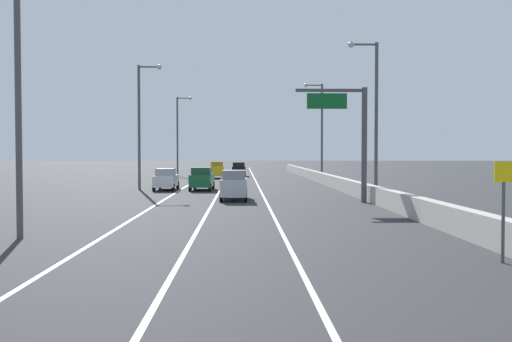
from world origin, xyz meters
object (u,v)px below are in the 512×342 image
car_white_3 (166,179)px  overhead_sign_gantry (353,130)px  car_black_1 (239,169)px  car_silver_0 (234,185)px  lamp_post_left_mid (142,119)px  car_green_2 (202,179)px  lamp_post_left_far (179,131)px  lamp_post_right_third (320,126)px  lamp_post_right_second (373,110)px  lamp_post_left_near (24,73)px  car_yellow_4 (217,170)px  speed_advisory_sign (504,204)px

car_white_3 → overhead_sign_gantry: bearing=-42.8°
car_black_1 → car_silver_0: bearing=-90.2°
lamp_post_left_mid → car_green_2: bearing=-10.3°
overhead_sign_gantry → lamp_post_left_far: (-15.89, 42.18, 1.54)m
lamp_post_left_mid → car_silver_0: (8.25, -11.26, -5.24)m
overhead_sign_gantry → lamp_post_right_third: lamp_post_right_third is taller
car_black_1 → car_green_2: car_green_2 is taller
car_silver_0 → car_white_3: car_silver_0 is taller
lamp_post_right_second → lamp_post_left_near: (-17.35, -17.90, 0.00)m
car_green_2 → car_white_3: car_green_2 is taller
lamp_post_right_third → lamp_post_left_mid: same height
lamp_post_left_far → car_yellow_4: size_ratio=2.60×
overhead_sign_gantry → lamp_post_right_second: bearing=54.8°
lamp_post_right_third → lamp_post_left_far: size_ratio=1.00×
overhead_sign_gantry → car_white_3: 19.22m
car_silver_0 → car_green_2: bearing=105.8°
lamp_post_left_far → car_white_3: bearing=-86.0°
car_silver_0 → car_green_2: 10.69m
overhead_sign_gantry → car_white_3: overhead_sign_gantry is taller
lamp_post_left_mid → car_white_3: lamp_post_left_mid is taller
lamp_post_right_third → lamp_post_left_near: 45.09m
lamp_post_left_far → lamp_post_right_third: bearing=-41.8°
lamp_post_left_far → car_silver_0: size_ratio=2.38×
lamp_post_left_mid → lamp_post_left_far: 28.67m
lamp_post_left_near → car_yellow_4: (5.05, 50.81, -5.21)m
car_white_3 → lamp_post_right_second: bearing=-32.6°
speed_advisory_sign → car_silver_0: 24.05m
car_black_1 → car_yellow_4: (-2.75, -5.61, 0.10)m
lamp_post_right_second → lamp_post_right_third: size_ratio=1.00×
speed_advisory_sign → lamp_post_left_near: bearing=161.9°
lamp_post_right_second → lamp_post_left_near: same height
overhead_sign_gantry → lamp_post_right_second: 3.67m
speed_advisory_sign → lamp_post_right_third: lamp_post_right_third is taller
lamp_post_right_third → car_green_2: 19.38m
lamp_post_right_second → lamp_post_left_far: same height
overhead_sign_gantry → car_green_2: (-10.70, 12.53, -3.74)m
speed_advisory_sign → car_yellow_4: 57.03m
speed_advisory_sign → lamp_post_left_mid: size_ratio=0.27×
lamp_post_right_third → lamp_post_left_near: size_ratio=1.00×
lamp_post_left_far → lamp_post_left_mid: bearing=-90.3°
car_green_2 → car_white_3: bearing=175.1°
overhead_sign_gantry → car_green_2: size_ratio=1.68×
lamp_post_right_second → lamp_post_left_mid: 20.95m
overhead_sign_gantry → lamp_post_left_near: lamp_post_left_near is taller
lamp_post_left_far → car_green_2: lamp_post_left_far is taller
lamp_post_left_far → car_black_1: (8.27, -0.93, -5.30)m
overhead_sign_gantry → lamp_post_left_mid: (-16.04, 13.51, 1.54)m
speed_advisory_sign → car_green_2: 34.72m
lamp_post_left_mid → car_yellow_4: 23.44m
lamp_post_left_far → overhead_sign_gantry: bearing=-69.4°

